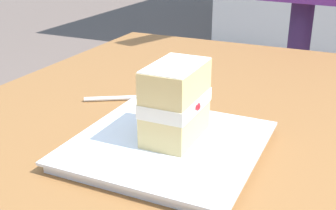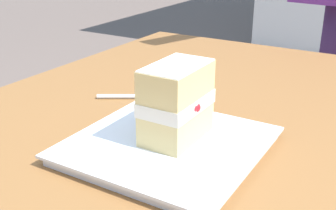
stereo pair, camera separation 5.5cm
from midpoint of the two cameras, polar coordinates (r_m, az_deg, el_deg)
The scene contains 3 objects.
dessert_plate at distance 0.58m, azimuth 2.75°, elevation -5.51°, with size 0.24×0.24×0.02m.
cake_slice at distance 0.56m, azimuth 3.97°, elevation 0.32°, with size 0.10×0.07×0.10m.
dessert_fork at distance 0.76m, azimuth -0.06°, elevation 1.11°, with size 0.10×0.15×0.01m.
Camera 2 is at (-0.28, -0.15, 1.00)m, focal length 45.65 mm.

